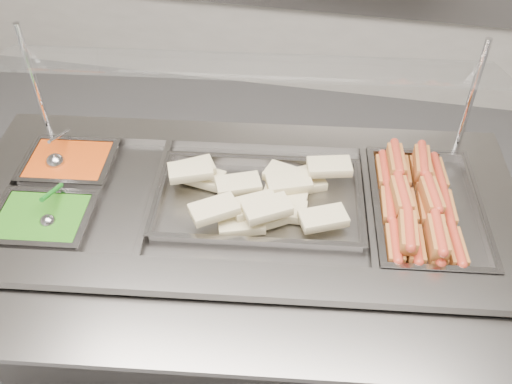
% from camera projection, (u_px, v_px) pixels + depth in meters
% --- Properties ---
extents(steam_counter, '(1.93, 1.04, 0.88)m').
position_uv_depth(steam_counter, '(243.00, 279.00, 2.20)').
color(steam_counter, slate).
rests_on(steam_counter, ground).
extents(tray_rail, '(1.78, 0.58, 0.05)m').
position_uv_depth(tray_rail, '(226.00, 334.00, 1.56)').
color(tray_rail, gray).
rests_on(tray_rail, steam_counter).
extents(sneeze_guard, '(1.64, 0.49, 0.43)m').
position_uv_depth(sneeze_guard, '(245.00, 68.00, 1.81)').
color(sneeze_guard, silver).
rests_on(sneeze_guard, steam_counter).
extents(pan_hotdogs, '(0.40, 0.58, 0.10)m').
position_uv_depth(pan_hotdogs, '(425.00, 214.00, 1.89)').
color(pan_hotdogs, gray).
rests_on(pan_hotdogs, steam_counter).
extents(pan_wraps, '(0.71, 0.47, 0.07)m').
position_uv_depth(pan_wraps, '(259.00, 203.00, 1.91)').
color(pan_wraps, gray).
rests_on(pan_wraps, steam_counter).
extents(pan_beans, '(0.32, 0.27, 0.10)m').
position_uv_depth(pan_beans, '(71.00, 169.00, 2.06)').
color(pan_beans, gray).
rests_on(pan_beans, steam_counter).
extents(pan_peas, '(0.32, 0.27, 0.10)m').
position_uv_depth(pan_peas, '(44.00, 226.00, 1.85)').
color(pan_peas, gray).
rests_on(pan_peas, steam_counter).
extents(hotdogs_in_buns, '(0.30, 0.53, 0.11)m').
position_uv_depth(hotdogs_in_buns, '(417.00, 203.00, 1.86)').
color(hotdogs_in_buns, '#A75923').
rests_on(hotdogs_in_buns, pan_hotdogs).
extents(tortilla_wraps, '(0.64, 0.42, 0.10)m').
position_uv_depth(tortilla_wraps, '(261.00, 192.00, 1.88)').
color(tortilla_wraps, '#CFBD8B').
rests_on(tortilla_wraps, pan_wraps).
extents(ladle, '(0.07, 0.20, 0.13)m').
position_uv_depth(ladle, '(56.00, 161.00, 2.02)').
color(ladle, '#A3A3A8').
rests_on(ladle, pan_beans).
extents(serving_spoon, '(0.05, 0.18, 0.13)m').
position_uv_depth(serving_spoon, '(49.00, 217.00, 1.81)').
color(serving_spoon, '#A3A3A8').
rests_on(serving_spoon, pan_peas).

